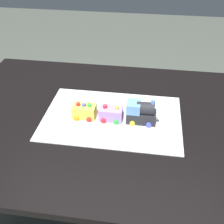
% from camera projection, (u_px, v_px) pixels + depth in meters
% --- Properties ---
extents(ground_plane, '(8.00, 8.00, 0.00)m').
position_uv_depth(ground_plane, '(105.00, 214.00, 1.66)').
color(ground_plane, '#474C44').
extents(dining_table, '(1.40, 1.00, 0.74)m').
position_uv_depth(dining_table, '(103.00, 135.00, 1.28)').
color(dining_table, black).
rests_on(dining_table, ground).
extents(cake_board, '(0.60, 0.40, 0.00)m').
position_uv_depth(cake_board, '(112.00, 118.00, 1.21)').
color(cake_board, silver).
rests_on(cake_board, dining_table).
extents(cake_locomotive, '(0.14, 0.08, 0.12)m').
position_uv_depth(cake_locomotive, '(141.00, 112.00, 1.16)').
color(cake_locomotive, '#232328').
rests_on(cake_locomotive, cake_board).
extents(cake_car_caboose_lavender, '(0.10, 0.08, 0.07)m').
position_uv_depth(cake_car_caboose_lavender, '(111.00, 113.00, 1.19)').
color(cake_car_caboose_lavender, '#AD84E0').
rests_on(cake_car_caboose_lavender, cake_board).
extents(cake_car_hopper_lemon, '(0.10, 0.08, 0.07)m').
position_uv_depth(cake_car_hopper_lemon, '(84.00, 111.00, 1.20)').
color(cake_car_hopper_lemon, '#F4E04C').
rests_on(cake_car_hopper_lemon, cake_board).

